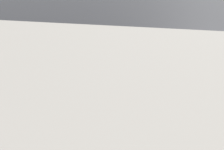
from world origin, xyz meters
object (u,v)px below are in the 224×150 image
moving_hatchback (160,63)px  fire_hydrant (66,97)px  pedestrian (51,83)px  sign_post (40,92)px

moving_hatchback → fire_hydrant: moving_hatchback is taller
fire_hydrant → pedestrian: 0.93m
moving_hatchback → sign_post: 6.70m
moving_hatchback → pedestrian: (5.15, 2.84, -0.07)m
fire_hydrant → sign_post: sign_post is taller
pedestrian → moving_hatchback: bearing=-151.1°
moving_hatchback → sign_post: sign_post is taller
moving_hatchback → fire_hydrant: 5.41m
fire_hydrant → pedestrian: pedestrian is taller
fire_hydrant → sign_post: (0.50, 1.48, 1.18)m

